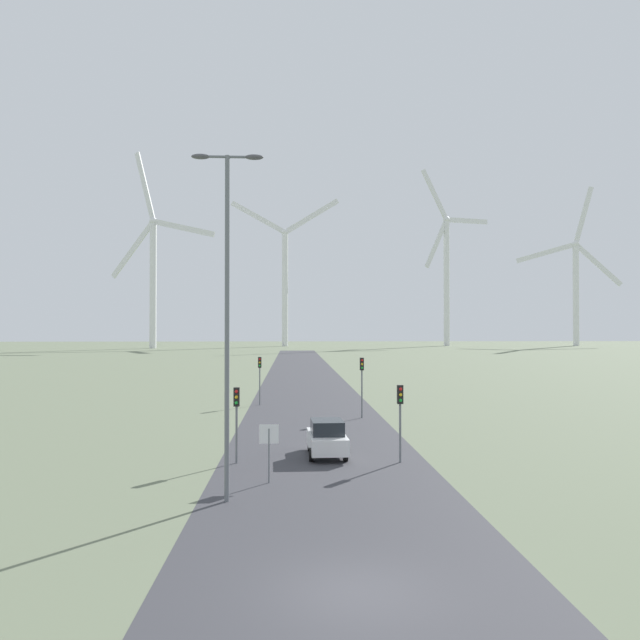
% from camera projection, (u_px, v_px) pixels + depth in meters
% --- Properties ---
extents(ground_plane, '(600.00, 600.00, 0.00)m').
position_uv_depth(ground_plane, '(354.00, 592.00, 15.13)').
color(ground_plane, '#667056').
extents(road_surface, '(10.00, 240.00, 0.01)m').
position_uv_depth(road_surface, '(307.00, 392.00, 63.08)').
color(road_surface, '#38383D').
rests_on(road_surface, ground).
extents(streetlamp, '(2.69, 0.32, 12.93)m').
position_uv_depth(streetlamp, '(227.00, 292.00, 23.19)').
color(streetlamp, slate).
rests_on(streetlamp, ground).
extents(stop_sign_near, '(0.81, 0.07, 2.43)m').
position_uv_depth(stop_sign_near, '(269.00, 442.00, 25.90)').
color(stop_sign_near, slate).
rests_on(stop_sign_near, ground).
extents(traffic_light_post_near_left, '(0.28, 0.33, 3.61)m').
position_uv_depth(traffic_light_post_near_left, '(237.00, 408.00, 29.68)').
color(traffic_light_post_near_left, slate).
rests_on(traffic_light_post_near_left, ground).
extents(traffic_light_post_near_right, '(0.28, 0.33, 3.70)m').
position_uv_depth(traffic_light_post_near_right, '(400.00, 406.00, 29.86)').
color(traffic_light_post_near_right, slate).
rests_on(traffic_light_post_near_right, ground).
extents(traffic_light_post_mid_left, '(0.28, 0.33, 4.03)m').
position_uv_depth(traffic_light_post_mid_left, '(260.00, 370.00, 52.25)').
color(traffic_light_post_mid_left, slate).
rests_on(traffic_light_post_mid_left, ground).
extents(traffic_light_post_mid_right, '(0.28, 0.34, 4.32)m').
position_uv_depth(traffic_light_post_mid_right, '(362.00, 374.00, 44.74)').
color(traffic_light_post_mid_right, slate).
rests_on(traffic_light_post_mid_right, ground).
extents(car_approaching, '(1.96, 4.17, 1.83)m').
position_uv_depth(car_approaching, '(327.00, 438.00, 31.32)').
color(car_approaching, white).
rests_on(car_approaching, ground).
extents(wind_turbine_left, '(37.19, 18.82, 65.17)m').
position_uv_depth(wind_turbine_left, '(153.00, 266.00, 203.66)').
color(wind_turbine_left, white).
rests_on(wind_turbine_left, ground).
extents(wind_turbine_center, '(39.86, 3.91, 54.17)m').
position_uv_depth(wind_turbine_center, '(285.00, 274.00, 228.72)').
color(wind_turbine_center, white).
rests_on(wind_turbine_center, ground).
extents(wind_turbine_right, '(29.22, 15.05, 65.33)m').
position_uv_depth(wind_turbine_right, '(447.00, 268.00, 233.86)').
color(wind_turbine_right, white).
rests_on(wind_turbine_right, ground).
extents(wind_turbine_far_right, '(36.87, 10.18, 59.96)m').
position_uv_depth(wind_turbine_far_right, '(576.00, 280.00, 234.62)').
color(wind_turbine_far_right, white).
rests_on(wind_turbine_far_right, ground).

